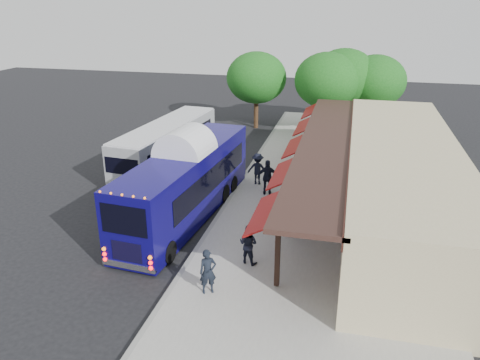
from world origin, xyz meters
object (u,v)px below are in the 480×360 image
Objects in this scene: ped_d at (258,169)px; city_bus at (167,143)px; coach_bus at (187,180)px; ped_c at (268,177)px; sign_board at (305,201)px; ped_b at (248,244)px; ped_a at (208,272)px.

city_bus is at bearing -19.72° from ped_d.
coach_bus is 1.07× the size of city_bus.
ped_c is 1.58m from ped_d.
city_bus is 5.82× the size of ped_d.
ped_c is 3.04m from sign_board.
ped_b is 8.48m from ped_d.
city_bus is 10.77m from sign_board.
city_bus is (-3.70, 6.71, -0.37)m from coach_bus.
coach_bus is 6.22× the size of ped_d.
ped_d reaches higher than ped_b.
city_bus reaches higher than ped_c.
city_bus reaches higher than ped_d.
city_bus reaches higher than ped_a.
coach_bus reaches higher than sign_board.
city_bus is at bearing 89.45° from ped_a.
ped_b is 1.62× the size of sign_board.
coach_bus is 7.67m from city_bus.
city_bus is 6.40× the size of ped_b.
city_bus is 10.38× the size of sign_board.
sign_board is (3.03, -3.42, -0.22)m from ped_d.
ped_d is at bearing 66.75° from coach_bus.
city_bus is 7.83m from ped_c.
ped_b is 7.05m from ped_c.
ped_c is at bearing 119.71° from ped_d.
ped_d is (-0.82, 1.35, -0.06)m from ped_c.
ped_d is (6.22, -2.05, -0.48)m from city_bus.
ped_a is 2.50m from ped_b.
ped_a is (2.90, -6.03, -0.91)m from coach_bus.
coach_bus is at bearing 60.12° from ped_d.
ped_b is at bearing -48.48° from city_bus.
ped_b is (3.85, -3.72, -0.93)m from coach_bus.
coach_bus reaches higher than ped_a.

